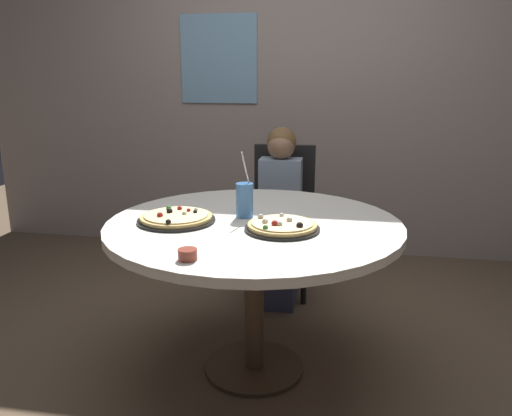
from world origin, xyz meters
The scene contains 9 objects.
ground_plane centered at (0.00, 0.00, 0.00)m, with size 8.00×8.00×0.00m, color brown.
wall_with_window centered at (0.00, 1.86, 1.45)m, with size 5.20×0.14×2.90m.
dining_table centered at (0.00, 0.00, 0.66)m, with size 1.33×1.33×0.75m.
chair_wooden centered at (0.00, 1.03, 0.53)m, with size 0.40×0.40×0.95m.
diner_child centered at (0.00, 0.85, 0.48)m, with size 0.26×0.41×1.08m.
pizza_veggie centered at (0.14, -0.11, 0.77)m, with size 0.32×0.32×0.05m.
pizza_cheese centered at (-0.34, -0.06, 0.77)m, with size 0.35×0.35×0.05m.
soda_cup centered at (-0.06, 0.07, 0.83)m, with size 0.08×0.08×0.31m.
sauce_bowl centered at (-0.15, -0.52, 0.77)m, with size 0.07×0.07×0.04m, color brown.
Camera 1 is at (0.40, -2.15, 1.39)m, focal length 35.46 mm.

